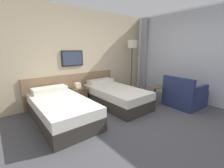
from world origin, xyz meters
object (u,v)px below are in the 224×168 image
object	(u,v)px
floor_lamp	(132,49)
side_table	(155,92)
bed_near_window	(115,96)
bed_near_door	(61,109)
nightstand	(78,95)
armchair	(184,96)

from	to	relation	value
floor_lamp	side_table	xyz separation A→B (m)	(-0.39, -1.32, -1.18)
bed_near_window	floor_lamp	xyz separation A→B (m)	(1.32, 0.65, 1.28)
bed_near_window	floor_lamp	distance (m)	1.95
bed_near_door	floor_lamp	xyz separation A→B (m)	(2.87, 0.65, 1.28)
floor_lamp	bed_near_door	bearing A→B (deg)	-167.21
bed_near_door	side_table	distance (m)	2.58
side_table	bed_near_window	bearing A→B (deg)	144.67
side_table	bed_near_door	bearing A→B (deg)	165.08
bed_near_door	nightstand	distance (m)	1.07
side_table	floor_lamp	bearing A→B (deg)	73.59
floor_lamp	armchair	size ratio (longest dim) A/B	1.99
bed_near_window	bed_near_door	bearing A→B (deg)	180.00
floor_lamp	side_table	bearing A→B (deg)	-106.41
nightstand	armchair	world-z (taller)	armchair
bed_near_door	bed_near_window	distance (m)	1.55
bed_near_window	nightstand	size ratio (longest dim) A/B	3.19
bed_near_window	nightstand	bearing A→B (deg)	136.64
bed_near_door	bed_near_window	xyz separation A→B (m)	(1.55, 0.00, 0.00)
bed_near_door	floor_lamp	distance (m)	3.21
side_table	armchair	world-z (taller)	armchair
bed_near_window	armchair	world-z (taller)	armchair
bed_near_door	armchair	distance (m)	3.22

